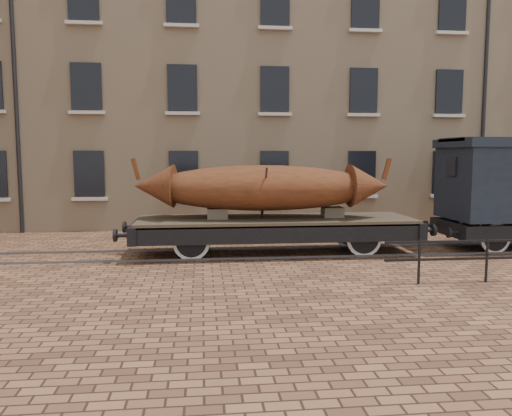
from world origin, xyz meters
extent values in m
plane|color=#523323|center=(0.00, 0.00, 0.00)|extent=(90.00, 90.00, 0.00)
cube|color=#D4B68E|center=(3.00, 10.00, 7.00)|extent=(40.00, 10.00, 14.00)
cube|color=black|center=(-6.00, 4.96, 2.20)|extent=(1.10, 0.12, 1.70)
cube|color=#BBB6AB|center=(-6.00, 4.90, 1.25)|extent=(1.30, 0.18, 0.12)
cube|color=black|center=(-2.50, 4.96, 2.20)|extent=(1.10, 0.12, 1.70)
cube|color=#BBB6AB|center=(-2.50, 4.90, 1.25)|extent=(1.30, 0.18, 0.12)
cube|color=black|center=(1.00, 4.96, 2.20)|extent=(1.10, 0.12, 1.70)
cube|color=#BBB6AB|center=(1.00, 4.90, 1.25)|extent=(1.30, 0.18, 0.12)
cube|color=black|center=(4.50, 4.96, 2.20)|extent=(1.10, 0.12, 1.70)
cube|color=#BBB6AB|center=(4.50, 4.90, 1.25)|extent=(1.30, 0.18, 0.12)
cube|color=black|center=(8.00, 4.96, 2.20)|extent=(1.10, 0.12, 1.70)
cube|color=#BBB6AB|center=(8.00, 4.90, 1.25)|extent=(1.30, 0.18, 0.12)
cube|color=black|center=(-6.00, 4.96, 5.40)|extent=(1.10, 0.12, 1.70)
cube|color=#BBB6AB|center=(-6.00, 4.90, 4.45)|extent=(1.30, 0.18, 0.12)
cube|color=black|center=(-2.50, 4.96, 5.40)|extent=(1.10, 0.12, 1.70)
cube|color=#BBB6AB|center=(-2.50, 4.90, 4.45)|extent=(1.30, 0.18, 0.12)
cube|color=black|center=(1.00, 4.96, 5.40)|extent=(1.10, 0.12, 1.70)
cube|color=#BBB6AB|center=(1.00, 4.90, 4.45)|extent=(1.30, 0.18, 0.12)
cube|color=black|center=(4.50, 4.96, 5.40)|extent=(1.10, 0.12, 1.70)
cube|color=#BBB6AB|center=(4.50, 4.90, 4.45)|extent=(1.30, 0.18, 0.12)
cube|color=black|center=(8.00, 4.96, 5.40)|extent=(1.10, 0.12, 1.70)
cube|color=#BBB6AB|center=(8.00, 4.90, 4.45)|extent=(1.30, 0.18, 0.12)
cube|color=#BBB6AB|center=(-6.00, 4.90, 7.65)|extent=(1.30, 0.18, 0.12)
cube|color=#BBB6AB|center=(-2.50, 4.90, 7.65)|extent=(1.30, 0.18, 0.12)
cube|color=black|center=(1.00, 4.96, 8.60)|extent=(1.10, 0.12, 1.70)
cube|color=#BBB6AB|center=(1.00, 4.90, 7.65)|extent=(1.30, 0.18, 0.12)
cube|color=black|center=(4.50, 4.96, 8.60)|extent=(1.10, 0.12, 1.70)
cube|color=#BBB6AB|center=(4.50, 4.90, 7.65)|extent=(1.30, 0.18, 0.12)
cube|color=black|center=(8.00, 4.96, 8.60)|extent=(1.10, 0.12, 1.70)
cube|color=#BBB6AB|center=(8.00, 4.90, 7.65)|extent=(1.30, 0.18, 0.12)
cylinder|color=black|center=(-8.50, 4.95, 7.00)|extent=(0.14, 0.14, 14.00)
cylinder|color=black|center=(9.50, 4.95, 7.00)|extent=(0.14, 0.14, 14.00)
cube|color=#59595E|center=(0.00, -0.72, 0.03)|extent=(30.00, 0.08, 0.06)
cube|color=#59595E|center=(0.00, 0.72, 0.03)|extent=(30.00, 0.08, 0.06)
cylinder|color=black|center=(3.00, -3.80, 0.50)|extent=(0.06, 0.06, 1.00)
cylinder|color=black|center=(4.60, -3.80, 0.50)|extent=(0.06, 0.06, 1.00)
cube|color=#493D2E|center=(0.32, 0.00, 1.00)|extent=(7.94, 2.33, 0.13)
cube|color=black|center=(0.32, -1.08, 0.74)|extent=(7.94, 0.17, 0.48)
cube|color=black|center=(0.32, 1.08, 0.74)|extent=(7.94, 0.17, 0.48)
cube|color=black|center=(-3.65, 0.00, 0.74)|extent=(0.23, 2.43, 0.48)
cylinder|color=black|center=(-3.95, -0.79, 0.74)|extent=(0.37, 0.11, 0.11)
cylinder|color=black|center=(-4.13, -0.79, 0.74)|extent=(0.08, 0.34, 0.34)
cylinder|color=black|center=(-3.95, 0.79, 0.74)|extent=(0.37, 0.11, 0.11)
cylinder|color=black|center=(-4.13, 0.79, 0.74)|extent=(0.08, 0.34, 0.34)
cube|color=black|center=(4.29, 0.00, 0.74)|extent=(0.23, 2.43, 0.48)
cylinder|color=black|center=(4.59, -0.79, 0.74)|extent=(0.37, 0.11, 0.11)
cylinder|color=black|center=(4.77, -0.79, 0.74)|extent=(0.08, 0.34, 0.34)
cylinder|color=black|center=(4.59, 0.79, 0.74)|extent=(0.37, 0.11, 0.11)
cylinder|color=black|center=(4.77, 0.79, 0.74)|extent=(0.08, 0.34, 0.34)
cylinder|color=black|center=(-2.11, 0.00, 0.51)|extent=(0.11, 2.01, 0.11)
cylinder|color=white|center=(-2.11, -0.72, 0.51)|extent=(1.02, 0.07, 1.02)
cylinder|color=black|center=(-2.11, -0.72, 0.51)|extent=(0.83, 0.11, 0.83)
cube|color=black|center=(-2.11, -0.85, 0.76)|extent=(0.95, 0.08, 0.11)
cylinder|color=white|center=(-2.11, 0.72, 0.51)|extent=(1.02, 0.07, 1.02)
cylinder|color=black|center=(-2.11, 0.72, 0.51)|extent=(0.83, 0.11, 0.83)
cube|color=black|center=(-2.11, 0.85, 0.76)|extent=(0.95, 0.08, 0.11)
cylinder|color=black|center=(2.76, 0.00, 0.51)|extent=(0.11, 2.01, 0.11)
cylinder|color=white|center=(2.76, -0.72, 0.51)|extent=(1.02, 0.07, 1.02)
cylinder|color=black|center=(2.76, -0.72, 0.51)|extent=(0.83, 0.11, 0.83)
cube|color=black|center=(2.76, -0.85, 0.76)|extent=(0.95, 0.08, 0.11)
cylinder|color=white|center=(2.76, 0.72, 0.51)|extent=(1.02, 0.07, 1.02)
cylinder|color=black|center=(2.76, 0.72, 0.51)|extent=(0.83, 0.11, 0.83)
cube|color=black|center=(2.76, 0.85, 0.76)|extent=(0.95, 0.08, 0.11)
cube|color=black|center=(0.32, 0.00, 0.58)|extent=(4.23, 0.06, 0.06)
cube|color=#766656|center=(-1.37, 0.00, 1.21)|extent=(0.58, 0.53, 0.30)
cube|color=#766656|center=(2.01, 0.00, 1.21)|extent=(0.58, 0.53, 0.30)
ellipsoid|color=maroon|center=(-0.08, 0.00, 1.94)|extent=(6.69, 2.54, 1.31)
cone|color=maroon|center=(-3.17, 0.24, 1.99)|extent=(1.22, 1.33, 1.24)
cube|color=maroon|center=(-3.68, 0.28, 2.48)|extent=(0.27, 0.16, 0.63)
cone|color=maroon|center=(3.02, -0.24, 1.99)|extent=(1.22, 1.33, 1.24)
cube|color=maroon|center=(3.53, -0.28, 2.48)|extent=(0.27, 0.16, 0.63)
cylinder|color=#372720|center=(-0.08, -0.53, 1.81)|extent=(0.06, 1.12, 1.53)
cylinder|color=#372720|center=(-0.08, 0.53, 1.81)|extent=(0.06, 1.12, 1.53)
cube|color=black|center=(5.68, 0.00, 0.66)|extent=(0.21, 2.26, 0.42)
cylinder|color=black|center=(5.26, -0.75, 0.66)|extent=(0.08, 0.30, 0.30)
cylinder|color=black|center=(5.26, 0.75, 0.66)|extent=(0.08, 0.30, 0.30)
cylinder|color=black|center=(6.71, 0.00, 0.45)|extent=(0.09, 1.79, 0.09)
cylinder|color=white|center=(6.71, -0.72, 0.45)|extent=(0.90, 0.07, 0.90)
cylinder|color=black|center=(6.71, -0.72, 0.45)|extent=(0.74, 0.09, 0.74)
cylinder|color=white|center=(6.71, 0.72, 0.45)|extent=(0.90, 0.07, 0.90)
cylinder|color=black|center=(6.71, 0.72, 0.45)|extent=(0.74, 0.09, 0.74)
cube|color=black|center=(5.66, 0.00, 2.54)|extent=(0.08, 0.56, 0.56)
camera|label=1|loc=(-1.79, -14.28, 2.86)|focal=35.00mm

